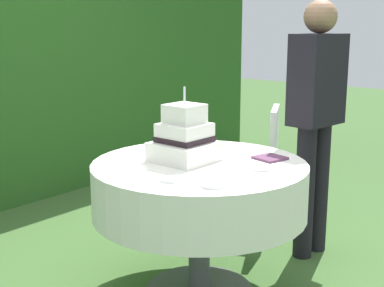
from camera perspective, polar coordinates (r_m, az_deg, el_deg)
The scene contains 9 objects.
cake_table at distance 2.91m, azimuth 0.78°, elevation -4.80°, with size 1.14×1.14×0.74m.
wedding_cake at distance 2.89m, azimuth -0.79°, elevation 0.47°, with size 0.31×0.31×0.40m.
serving_plate_near at distance 2.77m, azimuth 7.37°, elevation -2.57°, with size 0.11×0.11×0.01m, color white.
serving_plate_far at distance 2.46m, azimuth 2.24°, elevation -4.40°, with size 0.11×0.11×0.01m, color white.
serving_plate_left at distance 3.18m, azimuth -3.73°, elevation -0.48°, with size 0.14×0.14×0.01m, color white.
serving_plate_right at distance 2.55m, azimuth -2.25°, elevation -3.79°, with size 0.10×0.10×0.01m, color white.
napkin_stack at distance 2.97m, azimuth 8.18°, elevation -1.51°, with size 0.14×0.14×0.01m, color #603856.
garden_chair at distance 3.87m, azimuth 7.08°, elevation -1.35°, with size 0.54×0.54×0.89m.
standing_person at distance 3.44m, azimuth 12.86°, elevation 3.28°, with size 0.38×0.24×1.60m.
Camera 1 is at (-2.17, -1.73, 1.46)m, focal length 50.86 mm.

